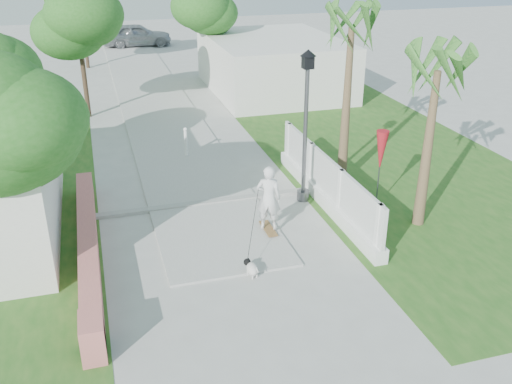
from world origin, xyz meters
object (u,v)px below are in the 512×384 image
object	(u,v)px
street_lamp	(306,122)
dog	(251,268)
patio_umbrella	(381,152)
bollard	(186,141)
skateboarder	(258,217)
parked_car	(137,35)

from	to	relation	value
street_lamp	dog	distance (m)	4.91
patio_umbrella	dog	size ratio (longest dim) A/B	4.19
street_lamp	dog	size ratio (longest dim) A/B	8.08
patio_umbrella	dog	bearing A→B (deg)	-150.70
bollard	skateboarder	distance (m)	6.76
street_lamp	dog	bearing A→B (deg)	-126.45
skateboarder	dog	world-z (taller)	skateboarder
patio_umbrella	parked_car	world-z (taller)	patio_umbrella
patio_umbrella	parked_car	xyz separation A→B (m)	(-4.11, 27.54, -0.90)
dog	parked_car	bearing A→B (deg)	70.01
bollard	street_lamp	bearing A→B (deg)	-59.04
street_lamp	parked_car	size ratio (longest dim) A/B	0.96
bollard	dog	size ratio (longest dim) A/B	1.98
bollard	dog	world-z (taller)	bollard
bollard	dog	xyz separation A→B (m)	(0.09, -8.03, -0.37)
bollard	patio_umbrella	world-z (taller)	patio_umbrella
bollard	parked_car	xyz separation A→B (m)	(0.49, 22.04, 0.20)
dog	street_lamp	bearing A→B (deg)	34.32
street_lamp	patio_umbrella	world-z (taller)	street_lamp
patio_umbrella	skateboarder	size ratio (longest dim) A/B	1.03
street_lamp	bollard	bearing A→B (deg)	120.96
bollard	skateboarder	size ratio (longest dim) A/B	0.49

